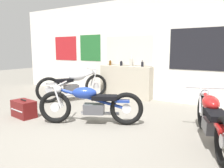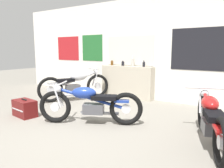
{
  "view_description": "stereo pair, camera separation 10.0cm",
  "coord_description": "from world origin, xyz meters",
  "px_view_note": "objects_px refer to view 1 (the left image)",
  "views": [
    {
      "loc": [
        2.29,
        -2.58,
        1.38
      ],
      "look_at": [
        -0.02,
        1.08,
        0.7
      ],
      "focal_mm": 35.0,
      "sensor_mm": 36.0,
      "label": 1
    },
    {
      "loc": [
        2.38,
        -2.53,
        1.38
      ],
      "look_at": [
        -0.02,
        1.08,
        0.7
      ],
      "focal_mm": 35.0,
      "sensor_mm": 36.0,
      "label": 2
    }
  ],
  "objects_px": {
    "bottle_leftmost": "(110,63)",
    "motorcycle_silver": "(74,85)",
    "bottle_right_center": "(142,64)",
    "bottle_left_center": "(121,63)",
    "bottle_center": "(131,61)",
    "hard_case_darkred": "(24,109)",
    "motorcycle_blue": "(90,104)",
    "motorcycle_red": "(211,118)"
  },
  "relations": [
    {
      "from": "bottle_leftmost",
      "to": "bottle_center",
      "type": "relative_size",
      "value": 0.59
    },
    {
      "from": "bottle_leftmost",
      "to": "bottle_right_center",
      "type": "xyz_separation_m",
      "value": [
        1.06,
        -0.02,
        -0.0
      ]
    },
    {
      "from": "bottle_center",
      "to": "hard_case_darkred",
      "type": "distance_m",
      "value": 3.12
    },
    {
      "from": "bottle_right_center",
      "to": "bottle_left_center",
      "type": "bearing_deg",
      "value": 179.52
    },
    {
      "from": "bottle_leftmost",
      "to": "motorcycle_silver",
      "type": "xyz_separation_m",
      "value": [
        -0.53,
        -1.05,
        -0.58
      ]
    },
    {
      "from": "motorcycle_silver",
      "to": "motorcycle_blue",
      "type": "distance_m",
      "value": 2.1
    },
    {
      "from": "bottle_left_center",
      "to": "bottle_center",
      "type": "relative_size",
      "value": 0.56
    },
    {
      "from": "bottle_leftmost",
      "to": "hard_case_darkred",
      "type": "relative_size",
      "value": 0.31
    },
    {
      "from": "bottle_center",
      "to": "motorcycle_blue",
      "type": "bearing_deg",
      "value": -80.47
    },
    {
      "from": "motorcycle_red",
      "to": "motorcycle_silver",
      "type": "xyz_separation_m",
      "value": [
        -3.66,
        1.06,
        0.03
      ]
    },
    {
      "from": "motorcycle_red",
      "to": "motorcycle_silver",
      "type": "relative_size",
      "value": 1.0
    },
    {
      "from": "bottle_left_center",
      "to": "bottle_center",
      "type": "height_order",
      "value": "bottle_center"
    },
    {
      "from": "bottle_left_center",
      "to": "hard_case_darkred",
      "type": "distance_m",
      "value": 2.98
    },
    {
      "from": "motorcycle_silver",
      "to": "bottle_center",
      "type": "bearing_deg",
      "value": 41.4
    },
    {
      "from": "bottle_leftmost",
      "to": "bottle_right_center",
      "type": "relative_size",
      "value": 1.01
    },
    {
      "from": "bottle_center",
      "to": "bottle_right_center",
      "type": "height_order",
      "value": "bottle_center"
    },
    {
      "from": "motorcycle_silver",
      "to": "hard_case_darkred",
      "type": "bearing_deg",
      "value": -83.82
    },
    {
      "from": "bottle_center",
      "to": "motorcycle_blue",
      "type": "distance_m",
      "value": 2.54
    },
    {
      "from": "motorcycle_red",
      "to": "motorcycle_blue",
      "type": "relative_size",
      "value": 1.03
    },
    {
      "from": "bottle_center",
      "to": "hard_case_darkred",
      "type": "height_order",
      "value": "bottle_center"
    },
    {
      "from": "bottle_center",
      "to": "hard_case_darkred",
      "type": "relative_size",
      "value": 0.52
    },
    {
      "from": "bottle_leftmost",
      "to": "motorcycle_blue",
      "type": "bearing_deg",
      "value": -65.39
    },
    {
      "from": "motorcycle_red",
      "to": "bottle_right_center",
      "type": "bearing_deg",
      "value": 134.78
    },
    {
      "from": "bottle_leftmost",
      "to": "motorcycle_red",
      "type": "bearing_deg",
      "value": -34.0
    },
    {
      "from": "motorcycle_silver",
      "to": "hard_case_darkred",
      "type": "height_order",
      "value": "motorcycle_silver"
    },
    {
      "from": "bottle_leftmost",
      "to": "bottle_left_center",
      "type": "height_order",
      "value": "bottle_leftmost"
    },
    {
      "from": "motorcycle_red",
      "to": "hard_case_darkred",
      "type": "distance_m",
      "value": 3.54
    },
    {
      "from": "bottle_right_center",
      "to": "hard_case_darkred",
      "type": "distance_m",
      "value": 3.21
    },
    {
      "from": "bottle_right_center",
      "to": "hard_case_darkred",
      "type": "height_order",
      "value": "bottle_right_center"
    },
    {
      "from": "bottle_leftmost",
      "to": "motorcycle_blue",
      "type": "xyz_separation_m",
      "value": [
        1.1,
        -2.39,
        -0.61
      ]
    },
    {
      "from": "bottle_leftmost",
      "to": "motorcycle_blue",
      "type": "distance_m",
      "value": 2.7
    },
    {
      "from": "bottle_left_center",
      "to": "bottle_center",
      "type": "xyz_separation_m",
      "value": [
        0.3,
        0.04,
        0.06
      ]
    },
    {
      "from": "motorcycle_blue",
      "to": "motorcycle_red",
      "type": "bearing_deg",
      "value": 7.8
    },
    {
      "from": "bottle_center",
      "to": "motorcycle_blue",
      "type": "xyz_separation_m",
      "value": [
        0.4,
        -2.41,
        -0.67
      ]
    },
    {
      "from": "bottle_leftmost",
      "to": "hard_case_darkred",
      "type": "distance_m",
      "value": 2.93
    },
    {
      "from": "bottle_leftmost",
      "to": "bottle_center",
      "type": "bearing_deg",
      "value": 1.67
    },
    {
      "from": "motorcycle_red",
      "to": "motorcycle_silver",
      "type": "distance_m",
      "value": 3.81
    },
    {
      "from": "motorcycle_blue",
      "to": "bottle_left_center",
      "type": "bearing_deg",
      "value": 106.55
    },
    {
      "from": "bottle_right_center",
      "to": "motorcycle_blue",
      "type": "xyz_separation_m",
      "value": [
        0.04,
        -2.37,
        -0.61
      ]
    },
    {
      "from": "motorcycle_silver",
      "to": "hard_case_darkred",
      "type": "distance_m",
      "value": 1.76
    },
    {
      "from": "bottle_right_center",
      "to": "motorcycle_red",
      "type": "height_order",
      "value": "bottle_right_center"
    },
    {
      "from": "motorcycle_blue",
      "to": "hard_case_darkred",
      "type": "height_order",
      "value": "motorcycle_blue"
    }
  ]
}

